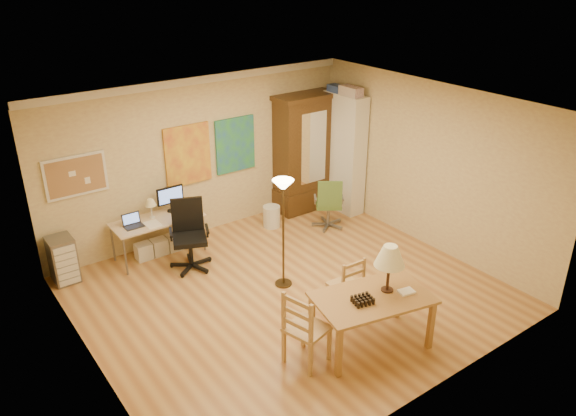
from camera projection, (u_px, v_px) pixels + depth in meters
floor at (289, 293)px, 8.06m from camera, size 5.50×5.50×0.00m
crown_molding at (197, 80)px, 8.77m from camera, size 5.50×0.08×0.12m
corkboard at (76, 176)px, 8.16m from camera, size 0.90×0.04×0.62m
art_panel_left at (188, 155)px, 9.14m from camera, size 0.80×0.04×1.00m
art_panel_right at (235, 145)px, 9.62m from camera, size 0.75×0.04×0.95m
dining_table at (379, 285)px, 6.72m from camera, size 1.55×1.12×1.32m
ladder_chair_back at (346, 287)px, 7.50m from camera, size 0.41×0.39×0.84m
ladder_chair_left at (305, 330)px, 6.53m from camera, size 0.54×0.55×0.98m
torchiere_lamp at (283, 202)px, 7.73m from camera, size 0.30×0.30×1.66m
computer_desk at (159, 232)px, 8.95m from camera, size 1.42×0.62×1.07m
office_chair_black at (191, 250)px, 8.62m from camera, size 0.67×0.67×1.08m
office_chair_green at (328, 214)px, 9.88m from camera, size 0.60×0.60×0.94m
drawer_cart at (63, 260)px, 8.23m from camera, size 0.35×0.42×0.70m
armoire at (305, 160)px, 10.37m from camera, size 1.19×0.56×2.19m
bookshelf at (344, 153)px, 10.29m from camera, size 0.33×0.88×2.20m
wastebin at (272, 216)px, 9.94m from camera, size 0.31×0.31×0.39m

